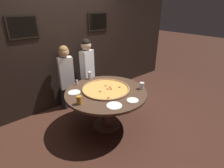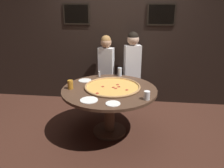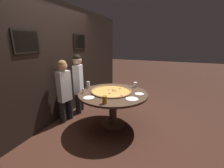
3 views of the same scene
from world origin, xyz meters
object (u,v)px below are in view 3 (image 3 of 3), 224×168
at_px(white_plate_far_back, 89,98).
at_px(diner_centre_back, 64,88).
at_px(white_plate_near_front, 139,94).
at_px(diner_far_left, 78,80).
at_px(drink_cup_front_edge, 88,85).
at_px(drink_cup_near_left, 105,100).
at_px(white_plate_right_side, 132,99).
at_px(drink_cup_centre_back, 135,85).
at_px(condiment_shaker, 83,91).
at_px(dining_table, 113,99).
at_px(giant_pizza, 111,91).

xyz_separation_m(white_plate_far_back, diner_centre_back, (0.24, 0.76, 0.04)).
relative_size(white_plate_near_front, diner_centre_back, 0.14).
bearing_deg(diner_far_left, drink_cup_front_edge, 46.66).
height_order(drink_cup_near_left, white_plate_right_side, drink_cup_near_left).
height_order(drink_cup_centre_back, white_plate_far_back, drink_cup_centre_back).
bearing_deg(diner_far_left, diner_centre_back, -19.04).
bearing_deg(drink_cup_front_edge, drink_cup_near_left, -133.18).
bearing_deg(diner_centre_back, diner_far_left, -172.03).
distance_m(white_plate_right_side, diner_far_left, 1.58).
xyz_separation_m(drink_cup_front_edge, white_plate_far_back, (-0.54, -0.33, -0.07)).
xyz_separation_m(condiment_shaker, diner_centre_back, (0.05, 0.51, -0.00)).
xyz_separation_m(drink_cup_centre_back, white_plate_right_side, (-0.75, -0.12, -0.06)).
relative_size(dining_table, diner_centre_back, 1.02).
bearing_deg(drink_cup_front_edge, giant_pizza, -95.62).
relative_size(dining_table, drink_cup_near_left, 10.74).
bearing_deg(diner_far_left, drink_cup_near_left, 35.61).
height_order(white_plate_near_front, diner_far_left, diner_far_left).
relative_size(giant_pizza, condiment_shaker, 8.73).
bearing_deg(diner_far_left, white_plate_near_front, 66.86).
relative_size(white_plate_near_front, diner_far_left, 0.13).
distance_m(drink_cup_front_edge, drink_cup_near_left, 0.98).
xyz_separation_m(dining_table, white_plate_right_side, (-0.21, -0.45, 0.15)).
bearing_deg(drink_cup_near_left, dining_table, 7.33).
distance_m(drink_cup_near_left, condiment_shaker, 0.70).
bearing_deg(white_plate_far_back, diner_far_left, 44.27).
relative_size(drink_cup_centre_back, drink_cup_front_edge, 0.81).
bearing_deg(dining_table, condiment_shaker, 114.17).
distance_m(drink_cup_near_left, white_plate_right_side, 0.53).
height_order(giant_pizza, drink_cup_near_left, drink_cup_near_left).
distance_m(drink_cup_centre_back, drink_cup_front_edge, 1.07).
bearing_deg(white_plate_right_side, drink_cup_front_edge, 74.38).
height_order(drink_cup_front_edge, diner_centre_back, diner_centre_back).
relative_size(white_plate_near_front, white_plate_far_back, 0.89).
xyz_separation_m(dining_table, drink_cup_centre_back, (0.54, -0.34, 0.21)).
distance_m(drink_cup_front_edge, white_plate_far_back, 0.64).
relative_size(drink_cup_centre_back, white_plate_near_front, 0.63).
relative_size(drink_cup_near_left, diner_far_left, 0.09).
distance_m(white_plate_far_back, diner_centre_back, 0.79).
xyz_separation_m(drink_cup_front_edge, diner_far_left, (0.21, 0.40, 0.01)).
distance_m(giant_pizza, white_plate_near_front, 0.58).
bearing_deg(drink_cup_near_left, diner_centre_back, 72.07).
bearing_deg(white_plate_near_front, drink_cup_centre_back, 23.35).
bearing_deg(giant_pizza, drink_cup_near_left, -168.19).
xyz_separation_m(white_plate_far_back, condiment_shaker, (0.20, 0.24, 0.05)).
bearing_deg(drink_cup_centre_back, drink_cup_front_edge, 114.25).
distance_m(drink_cup_centre_back, diner_far_left, 1.40).
bearing_deg(white_plate_right_side, condiment_shaker, 92.33).
height_order(drink_cup_front_edge, white_plate_near_front, drink_cup_front_edge).
bearing_deg(condiment_shaker, drink_cup_front_edge, 14.20).
distance_m(dining_table, diner_far_left, 1.11).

